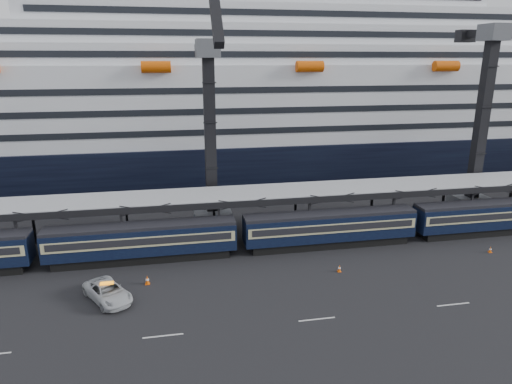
# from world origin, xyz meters

# --- Properties ---
(ground) EXTENTS (260.00, 260.00, 0.00)m
(ground) POSITION_xyz_m (0.00, 0.00, 0.00)
(ground) COLOR black
(ground) RESTS_ON ground
(train) EXTENTS (133.05, 3.00, 4.05)m
(train) POSITION_xyz_m (-4.65, 10.00, 2.20)
(train) COLOR black
(train) RESTS_ON ground
(canopy) EXTENTS (130.00, 6.25, 5.53)m
(canopy) POSITION_xyz_m (0.00, 14.00, 5.25)
(canopy) COLOR #909398
(canopy) RESTS_ON ground
(cruise_ship) EXTENTS (214.09, 28.84, 34.00)m
(cruise_ship) POSITION_xyz_m (-1.08, 45.99, 12.34)
(cruise_ship) COLOR black
(cruise_ship) RESTS_ON ground
(crane_dark_near) EXTENTS (4.50, 17.75, 35.08)m
(crane_dark_near) POSITION_xyz_m (-20.00, 18.59, 11.93)
(crane_dark_near) COLOR #494B50
(crane_dark_near) RESTS_ON ground
(crane_dark_mid) EXTENTS (4.50, 18.24, 39.64)m
(crane_dark_mid) POSITION_xyz_m (15.00, 17.59, 13.36)
(crane_dark_mid) COLOR #494B50
(crane_dark_mid) RESTS_ON ground
(pickup_truck) EXTENTS (5.01, 6.04, 1.53)m
(pickup_truck) POSITION_xyz_m (-30.61, 2.25, 0.77)
(pickup_truck) COLOR #B3B6BB
(pickup_truck) RESTS_ON ground
(traffic_cone_b) EXTENTS (0.43, 0.43, 0.85)m
(traffic_cone_b) POSITION_xyz_m (-27.42, 4.61, 0.42)
(traffic_cone_b) COLOR #DF5207
(traffic_cone_b) RESTS_ON ground
(traffic_cone_c) EXTENTS (0.36, 0.36, 0.72)m
(traffic_cone_c) POSITION_xyz_m (-9.20, 3.69, 0.36)
(traffic_cone_c) COLOR #DF5207
(traffic_cone_c) RESTS_ON ground
(traffic_cone_d) EXTENTS (0.34, 0.34, 0.69)m
(traffic_cone_d) POSITION_xyz_m (8.29, 4.99, 0.34)
(traffic_cone_d) COLOR #DF5207
(traffic_cone_d) RESTS_ON ground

